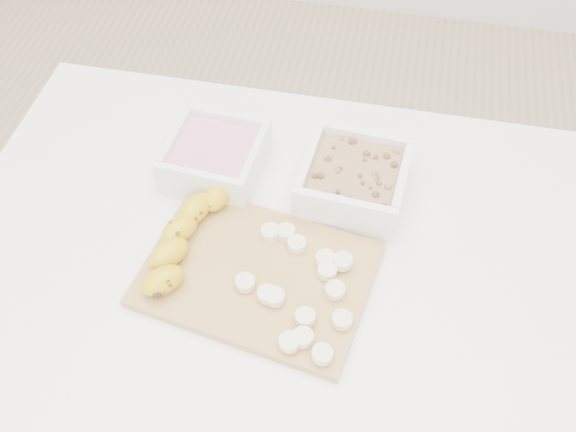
% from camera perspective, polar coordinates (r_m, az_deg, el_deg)
% --- Properties ---
extents(table, '(1.00, 0.70, 0.75)m').
position_cam_1_polar(table, '(1.01, -0.34, -6.78)').
color(table, white).
rests_on(table, ground).
extents(bowl_yogurt, '(0.15, 0.15, 0.07)m').
position_cam_1_polar(bowl_yogurt, '(1.01, -6.50, 5.26)').
color(bowl_yogurt, white).
rests_on(bowl_yogurt, table).
extents(bowl_granola, '(0.17, 0.17, 0.07)m').
position_cam_1_polar(bowl_granola, '(0.98, 5.86, 3.20)').
color(bowl_granola, white).
rests_on(bowl_granola, table).
extents(cutting_board, '(0.34, 0.27, 0.01)m').
position_cam_1_polar(cutting_board, '(0.91, -2.73, -5.23)').
color(cutting_board, tan).
rests_on(cutting_board, table).
extents(banana, '(0.14, 0.22, 0.04)m').
position_cam_1_polar(banana, '(0.92, -9.11, -1.80)').
color(banana, gold).
rests_on(banana, cutting_board).
extents(banana_slices, '(0.17, 0.21, 0.02)m').
position_cam_1_polar(banana_slices, '(0.87, 1.25, -6.35)').
color(banana_slices, '#F9E8BC').
rests_on(banana_slices, cutting_board).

